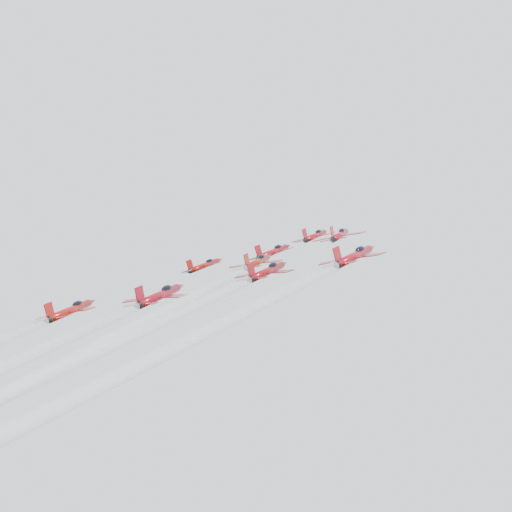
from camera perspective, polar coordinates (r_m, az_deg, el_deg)
The scene contains 7 objects.
jet_lead at distance 138.97m, azimuth 4.77°, elevation 1.65°, with size 9.29×11.90×7.51m.
jet_row2_left at distance 134.38m, azimuth -4.13°, elevation -0.73°, with size 8.62×11.05×6.97m.
jet_row2_center at distance 125.84m, azimuth 1.40°, elevation 0.36°, with size 9.25×11.85×7.48m.
jet_row2_right at distance 126.88m, azimuth 6.74°, elevation 1.71°, with size 9.77×12.52×7.90m.
jet_center at distance 77.07m, azimuth -13.86°, elevation -6.76°, with size 9.25×87.35×51.52m.
jet_rear_right at distance 61.88m, azimuth -15.61°, elevation -9.24°, with size 8.92×84.29×49.72m.
jet_rear_farright at distance 51.41m, azimuth -6.81°, elevation -9.00°, with size 9.14×86.32×50.91m.
Camera 1 is at (52.64, -93.53, 113.04)m, focal length 50.00 mm.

